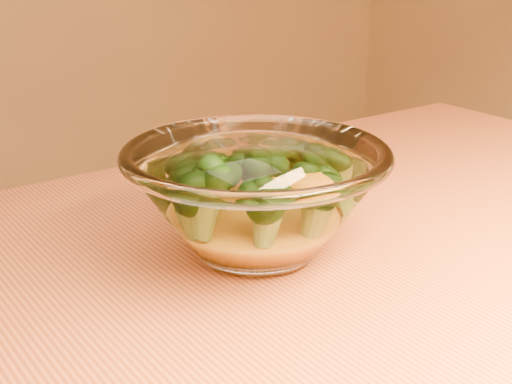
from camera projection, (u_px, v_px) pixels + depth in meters
glass_bowl at (256, 197)px, 0.58m from camera, size 0.22×0.22×0.10m
cheese_sauce at (256, 221)px, 0.59m from camera, size 0.11×0.11×0.03m
broccoli_heap at (250, 187)px, 0.58m from camera, size 0.15×0.15×0.06m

